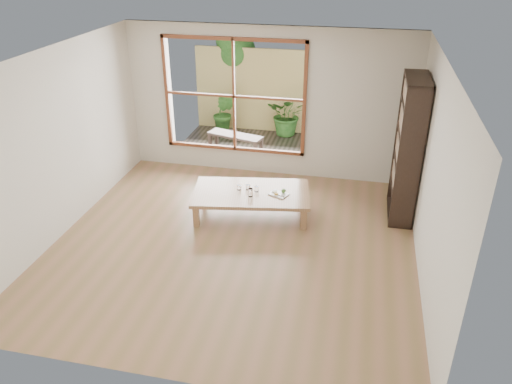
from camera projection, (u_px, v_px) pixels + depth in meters
ground at (234, 243)px, 7.07m from camera, size 5.00×5.00×0.00m
low_table at (251, 194)px, 7.66m from camera, size 1.91×1.27×0.39m
floor_cushion at (239, 191)px, 8.40m from camera, size 0.60×0.60×0.08m
bookshelf at (408, 150)px, 7.34m from camera, size 0.34×0.97×2.15m
glass_tall at (251, 193)px, 7.47m from camera, size 0.07×0.07×0.13m
glass_mid at (257, 189)px, 7.62m from camera, size 0.06×0.06×0.09m
glass_short at (248, 187)px, 7.68m from camera, size 0.06×0.06×0.08m
glass_small at (239, 188)px, 7.68m from camera, size 0.06×0.06×0.08m
food_tray at (280, 193)px, 7.54m from camera, size 0.33×0.29×0.09m
deck at (249, 147)px, 10.27m from camera, size 2.80×2.00×0.05m
garden_bench at (235, 137)px, 9.87m from camera, size 1.16×0.62×0.35m
bamboo_fence at (260, 91)px, 10.72m from camera, size 2.80×0.06×1.80m
shrub_right at (288, 114)px, 10.62m from camera, size 0.86×0.75×0.92m
shrub_left at (224, 113)px, 10.72m from camera, size 0.52×0.43×0.90m
garden_tree at (232, 52)px, 10.78m from camera, size 1.04×0.85×2.22m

